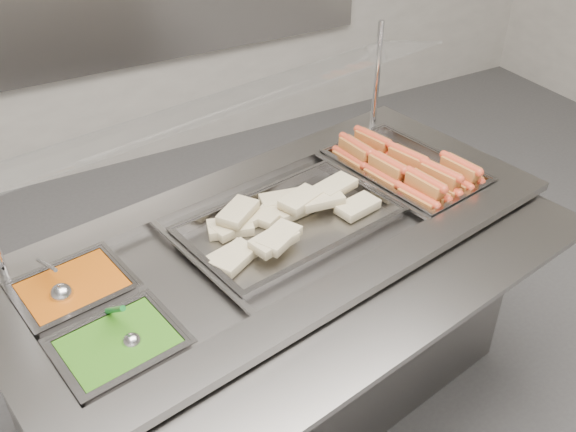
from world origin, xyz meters
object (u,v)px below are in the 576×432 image
sneeze_guard (233,104)px  pan_hotdogs (404,175)px  pan_wraps (290,227)px  serving_spoon (129,336)px  steam_counter (278,325)px  ladle (61,293)px

sneeze_guard → pan_hotdogs: sneeze_guard is taller
sneeze_guard → pan_wraps: bearing=-64.7°
sneeze_guard → serving_spoon: sneeze_guard is taller
steam_counter → sneeze_guard: (-0.03, 0.20, 0.74)m
pan_hotdogs → ladle: (-1.20, -0.09, 0.04)m
pan_hotdogs → pan_wraps: bearing=-170.1°
pan_wraps → serving_spoon: size_ratio=4.24×
steam_counter → pan_wraps: size_ratio=2.70×
pan_hotdogs → ladle: bearing=-175.8°
sneeze_guard → pan_wraps: size_ratio=2.27×
steam_counter → pan_hotdogs: bearing=9.9°
pan_hotdogs → ladle: 1.20m
pan_wraps → serving_spoon: bearing=-157.5°
steam_counter → pan_wraps: 0.39m
pan_wraps → serving_spoon: serving_spoon is taller
sneeze_guard → serving_spoon: size_ratio=9.61×
steam_counter → pan_hotdogs: (0.56, 0.10, 0.37)m
pan_hotdogs → serving_spoon: size_ratio=3.45×
pan_wraps → sneeze_guard: bearing=115.3°
steam_counter → sneeze_guard: 0.77m
pan_hotdogs → serving_spoon: (-1.09, -0.33, 0.05)m
pan_hotdogs → serving_spoon: bearing=-163.2°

